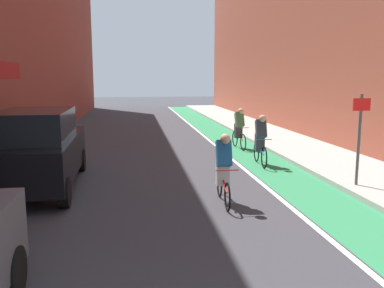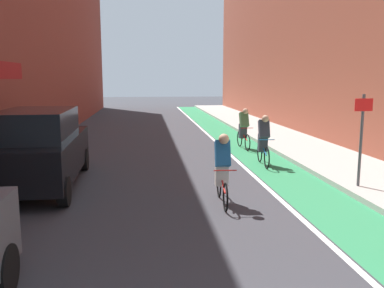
{
  "view_description": "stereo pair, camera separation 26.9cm",
  "coord_description": "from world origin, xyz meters",
  "px_view_note": "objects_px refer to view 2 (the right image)",
  "views": [
    {
      "loc": [
        -0.76,
        -0.43,
        2.73
      ],
      "look_at": [
        0.59,
        9.07,
        1.18
      ],
      "focal_mm": 37.86,
      "sensor_mm": 36.0,
      "label": 1
    },
    {
      "loc": [
        -0.49,
        -0.47,
        2.73
      ],
      "look_at": [
        0.59,
        9.07,
        1.18
      ],
      "focal_mm": 37.86,
      "sensor_mm": 36.0,
      "label": 2
    }
  ],
  "objects_px": {
    "cyclist_far": "(244,127)",
    "street_sign_post": "(362,131)",
    "cyclist_mid": "(222,166)",
    "parked_suv_black": "(40,148)",
    "cyclist_trailing": "(263,139)"
  },
  "relations": [
    {
      "from": "cyclist_far",
      "to": "street_sign_post",
      "type": "relative_size",
      "value": 0.76
    },
    {
      "from": "cyclist_mid",
      "to": "street_sign_post",
      "type": "bearing_deg",
      "value": 9.33
    },
    {
      "from": "parked_suv_black",
      "to": "cyclist_far",
      "type": "distance_m",
      "value": 8.19
    },
    {
      "from": "cyclist_trailing",
      "to": "cyclist_far",
      "type": "height_order",
      "value": "cyclist_trailing"
    },
    {
      "from": "cyclist_mid",
      "to": "cyclist_trailing",
      "type": "relative_size",
      "value": 0.96
    },
    {
      "from": "cyclist_trailing",
      "to": "cyclist_mid",
      "type": "bearing_deg",
      "value": -118.25
    },
    {
      "from": "parked_suv_black",
      "to": "cyclist_far",
      "type": "height_order",
      "value": "parked_suv_black"
    },
    {
      "from": "parked_suv_black",
      "to": "cyclist_mid",
      "type": "bearing_deg",
      "value": -23.44
    },
    {
      "from": "cyclist_far",
      "to": "parked_suv_black",
      "type": "bearing_deg",
      "value": -142.02
    },
    {
      "from": "parked_suv_black",
      "to": "street_sign_post",
      "type": "height_order",
      "value": "street_sign_post"
    },
    {
      "from": "parked_suv_black",
      "to": "street_sign_post",
      "type": "distance_m",
      "value": 7.91
    },
    {
      "from": "parked_suv_black",
      "to": "street_sign_post",
      "type": "relative_size",
      "value": 2.11
    },
    {
      "from": "parked_suv_black",
      "to": "street_sign_post",
      "type": "xyz_separation_m",
      "value": [
        7.79,
        -1.29,
        0.47
      ]
    },
    {
      "from": "cyclist_trailing",
      "to": "street_sign_post",
      "type": "relative_size",
      "value": 0.78
    },
    {
      "from": "parked_suv_black",
      "to": "cyclist_trailing",
      "type": "distance_m",
      "value": 6.63
    }
  ]
}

